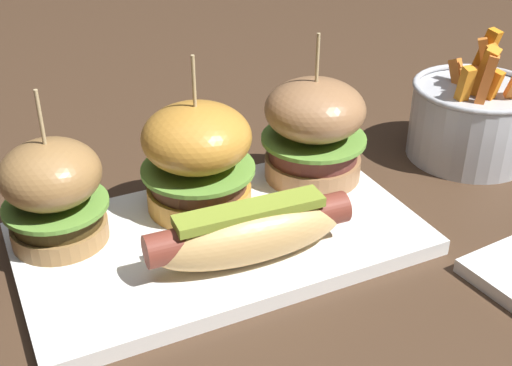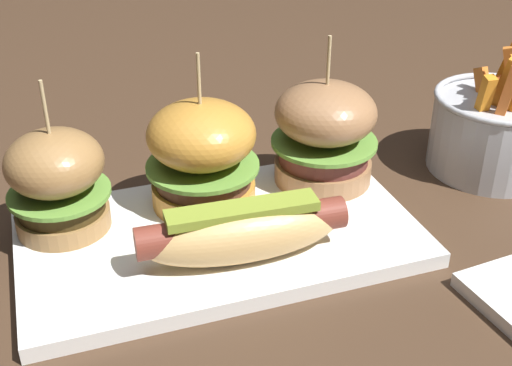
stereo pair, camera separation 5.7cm
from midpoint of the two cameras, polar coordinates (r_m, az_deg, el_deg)
name	(u,v)px [view 1 (the left image)]	position (r m, az deg, el deg)	size (l,w,h in m)	color
ground_plane	(221,245)	(0.59, -5.79, -5.38)	(3.00, 3.00, 0.00)	#422D1E
platter_main	(221,238)	(0.58, -5.83, -4.82)	(0.34, 0.19, 0.01)	white
hot_dog	(250,231)	(0.53, -3.57, -4.24)	(0.17, 0.06, 0.05)	tan
slider_left	(53,192)	(0.57, -19.63, -0.83)	(0.09, 0.09, 0.13)	olive
slider_center	(199,156)	(0.59, -7.60, 2.18)	(0.10, 0.10, 0.14)	#C48532
slider_right	(314,129)	(0.64, 2.45, 4.55)	(0.10, 0.10, 0.14)	#9A6C46
fries_bucket	(472,119)	(0.73, 15.90, 5.24)	(0.13, 0.13, 0.14)	#B7BABF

